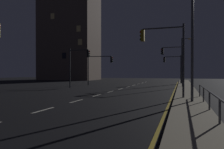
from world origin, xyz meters
The scene contains 13 objects.
ground_plane centered at (0.00, 17.50, 0.00)m, with size 112.00×112.00×0.00m, color black.
sidewalk_right centered at (7.84, 17.50, 0.07)m, with size 2.10×77.00×0.14m, color gray.
lane_markings_center centered at (0.00, 21.00, 0.01)m, with size 0.14×50.00×0.01m.
lane_edge_line centered at (6.54, 22.50, 0.01)m, with size 0.14×53.00×0.01m.
traffic_light_near_left centered at (6.22, 30.10, 4.08)m, with size 3.02×0.34×5.69m.
traffic_light_far_center centered at (-5.22, 31.17, 3.46)m, with size 4.18×0.57×4.88m.
traffic_light_overhead_east centered at (5.78, 39.98, 3.67)m, with size 3.24×0.62×5.05m.
traffic_light_mid_right centered at (6.02, 16.62, 4.18)m, with size 3.55×0.34×5.79m.
traffic_light_far_right centered at (-5.77, 24.87, 3.69)m, with size 3.17×0.55×5.30m.
street_lamp_mid_block centered at (8.24, 14.42, 4.56)m, with size 1.63×0.45×7.43m.
street_lamp_far_end centered at (7.56, 38.77, 4.83)m, with size 1.64×0.69×7.94m.
barrier_fence centered at (8.74, 7.85, 0.88)m, with size 0.09×19.79×0.98m.
building_distant centered at (-22.17, 52.37, 15.46)m, with size 14.93×9.59×30.92m.
Camera 1 is at (7.35, -1.37, 2.13)m, focal length 34.99 mm.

